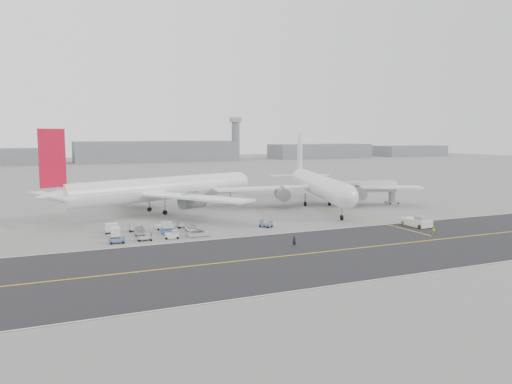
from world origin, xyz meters
name	(u,v)px	position (x,y,z in m)	size (l,w,h in m)	color
ground	(248,234)	(0.00, 0.00, 0.00)	(700.00, 700.00, 0.00)	gray
taxiway	(322,252)	(5.02, -17.98, 0.01)	(220.00, 59.00, 0.03)	#2A292C
horizon_buildings	(143,162)	(30.00, 260.00, 0.00)	(520.00, 28.00, 28.00)	slate
control_tower	(236,138)	(100.00, 265.00, 16.25)	(7.00, 7.00, 31.25)	slate
airliner_a	(158,189)	(-9.92, 31.83, 5.66)	(54.36, 53.38, 19.63)	white
airliner_b	(318,185)	(30.65, 26.78, 5.50)	(52.68, 53.77, 19.10)	white
pushback_tug	(417,222)	(34.02, -6.59, 0.95)	(3.29, 8.13, 2.31)	silver
jet_bridge	(367,188)	(43.53, 23.18, 4.52)	(17.37, 5.41, 6.48)	gray
gse_cluster	(154,235)	(-16.35, 6.32, 0.00)	(22.09, 16.72, 1.99)	#96969B
stray_dolly	(266,227)	(5.86, 4.95, 0.00)	(1.53, 2.49, 1.53)	silver
ground_crew_a	(294,241)	(2.85, -12.89, 0.89)	(0.65, 0.43, 1.78)	black
ground_crew_b	(433,230)	(31.60, -13.79, 0.81)	(0.78, 0.61, 1.61)	#C1D619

